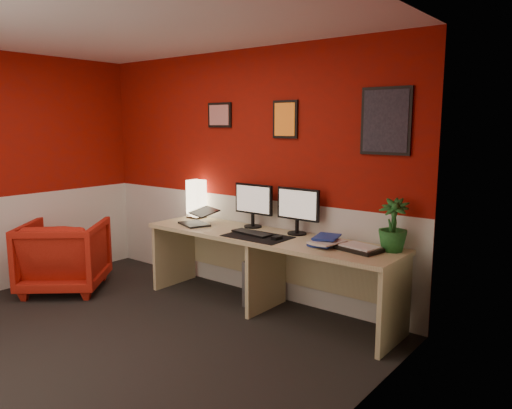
{
  "coord_description": "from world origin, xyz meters",
  "views": [
    {
      "loc": [
        3.27,
        -2.18,
        1.75
      ],
      "look_at": [
        0.6,
        1.21,
        1.05
      ],
      "focal_mm": 34.57,
      "sensor_mm": 36.0,
      "label": 1
    }
  ],
  "objects_px": {
    "laptop": "(194,214)",
    "monitor_left": "(253,199)",
    "monitor_right": "(297,204)",
    "armchair": "(64,256)",
    "shoji_lamp": "(196,200)",
    "pc_tower": "(261,280)",
    "zen_tray": "(360,249)",
    "potted_plant": "(393,225)",
    "desk": "(266,273)"
  },
  "relations": [
    {
      "from": "pc_tower",
      "to": "armchair",
      "type": "bearing_deg",
      "value": -165.26
    },
    {
      "from": "laptop",
      "to": "zen_tray",
      "type": "height_order",
      "value": "laptop"
    },
    {
      "from": "laptop",
      "to": "pc_tower",
      "type": "relative_size",
      "value": 0.73
    },
    {
      "from": "desk",
      "to": "shoji_lamp",
      "type": "bearing_deg",
      "value": 169.14
    },
    {
      "from": "monitor_left",
      "to": "armchair",
      "type": "height_order",
      "value": "monitor_left"
    },
    {
      "from": "potted_plant",
      "to": "desk",
      "type": "bearing_deg",
      "value": -171.35
    },
    {
      "from": "desk",
      "to": "monitor_left",
      "type": "height_order",
      "value": "monitor_left"
    },
    {
      "from": "zen_tray",
      "to": "monitor_left",
      "type": "bearing_deg",
      "value": 171.85
    },
    {
      "from": "shoji_lamp",
      "to": "monitor_right",
      "type": "distance_m",
      "value": 1.33
    },
    {
      "from": "monitor_left",
      "to": "monitor_right",
      "type": "height_order",
      "value": "same"
    },
    {
      "from": "shoji_lamp",
      "to": "laptop",
      "type": "distance_m",
      "value": 0.4
    },
    {
      "from": "monitor_left",
      "to": "zen_tray",
      "type": "height_order",
      "value": "monitor_left"
    },
    {
      "from": "zen_tray",
      "to": "pc_tower",
      "type": "bearing_deg",
      "value": 173.57
    },
    {
      "from": "potted_plant",
      "to": "armchair",
      "type": "height_order",
      "value": "potted_plant"
    },
    {
      "from": "shoji_lamp",
      "to": "monitor_left",
      "type": "height_order",
      "value": "monitor_left"
    },
    {
      "from": "desk",
      "to": "monitor_right",
      "type": "relative_size",
      "value": 4.48
    },
    {
      "from": "monitor_right",
      "to": "pc_tower",
      "type": "height_order",
      "value": "monitor_right"
    },
    {
      "from": "laptop",
      "to": "armchair",
      "type": "xyz_separation_m",
      "value": [
        -1.17,
        -0.79,
        -0.46
      ]
    },
    {
      "from": "laptop",
      "to": "potted_plant",
      "type": "xyz_separation_m",
      "value": [
        2.03,
        0.25,
        0.11
      ]
    },
    {
      "from": "shoji_lamp",
      "to": "potted_plant",
      "type": "relative_size",
      "value": 0.93
    },
    {
      "from": "potted_plant",
      "to": "armchair",
      "type": "distance_m",
      "value": 3.41
    },
    {
      "from": "desk",
      "to": "monitor_right",
      "type": "bearing_deg",
      "value": 47.41
    },
    {
      "from": "shoji_lamp",
      "to": "armchair",
      "type": "relative_size",
      "value": 0.49
    },
    {
      "from": "monitor_right",
      "to": "potted_plant",
      "type": "relative_size",
      "value": 1.34
    },
    {
      "from": "potted_plant",
      "to": "pc_tower",
      "type": "relative_size",
      "value": 0.96
    },
    {
      "from": "monitor_right",
      "to": "zen_tray",
      "type": "height_order",
      "value": "monitor_right"
    },
    {
      "from": "armchair",
      "to": "shoji_lamp",
      "type": "bearing_deg",
      "value": -170.61
    },
    {
      "from": "desk",
      "to": "potted_plant",
      "type": "height_order",
      "value": "potted_plant"
    },
    {
      "from": "monitor_right",
      "to": "armchair",
      "type": "height_order",
      "value": "monitor_right"
    },
    {
      "from": "laptop",
      "to": "pc_tower",
      "type": "height_order",
      "value": "laptop"
    },
    {
      "from": "laptop",
      "to": "armchair",
      "type": "relative_size",
      "value": 0.4
    },
    {
      "from": "pc_tower",
      "to": "desk",
      "type": "bearing_deg",
      "value": -53.53
    },
    {
      "from": "desk",
      "to": "laptop",
      "type": "relative_size",
      "value": 7.88
    },
    {
      "from": "laptop",
      "to": "monitor_left",
      "type": "distance_m",
      "value": 0.64
    },
    {
      "from": "monitor_left",
      "to": "pc_tower",
      "type": "height_order",
      "value": "monitor_left"
    },
    {
      "from": "zen_tray",
      "to": "potted_plant",
      "type": "relative_size",
      "value": 0.81
    },
    {
      "from": "potted_plant",
      "to": "pc_tower",
      "type": "distance_m",
      "value": 1.52
    },
    {
      "from": "shoji_lamp",
      "to": "laptop",
      "type": "height_order",
      "value": "shoji_lamp"
    },
    {
      "from": "monitor_right",
      "to": "armchair",
      "type": "relative_size",
      "value": 0.7
    },
    {
      "from": "shoji_lamp",
      "to": "monitor_left",
      "type": "relative_size",
      "value": 0.69
    },
    {
      "from": "laptop",
      "to": "zen_tray",
      "type": "distance_m",
      "value": 1.82
    },
    {
      "from": "shoji_lamp",
      "to": "armchair",
      "type": "xyz_separation_m",
      "value": [
        -0.91,
        -1.08,
        -0.55
      ]
    },
    {
      "from": "potted_plant",
      "to": "pc_tower",
      "type": "height_order",
      "value": "potted_plant"
    },
    {
      "from": "zen_tray",
      "to": "pc_tower",
      "type": "relative_size",
      "value": 0.78
    },
    {
      "from": "laptop",
      "to": "monitor_left",
      "type": "xyz_separation_m",
      "value": [
        0.55,
        0.28,
        0.18
      ]
    },
    {
      "from": "monitor_left",
      "to": "zen_tray",
      "type": "relative_size",
      "value": 1.66
    },
    {
      "from": "shoji_lamp",
      "to": "potted_plant",
      "type": "height_order",
      "value": "potted_plant"
    },
    {
      "from": "shoji_lamp",
      "to": "potted_plant",
      "type": "xyz_separation_m",
      "value": [
        2.29,
        -0.04,
        0.02
      ]
    },
    {
      "from": "laptop",
      "to": "monitor_right",
      "type": "bearing_deg",
      "value": 36.03
    },
    {
      "from": "zen_tray",
      "to": "armchair",
      "type": "bearing_deg",
      "value": -163.41
    }
  ]
}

